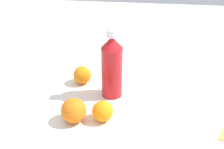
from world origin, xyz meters
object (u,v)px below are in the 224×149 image
at_px(orange_0, 82,75).
at_px(orange_1, 74,111).
at_px(water_bottle, 112,66).
at_px(orange_2, 103,111).

distance_m(orange_0, orange_1, 0.23).
bearing_deg(water_bottle, orange_1, -90.42).
height_order(orange_1, orange_2, orange_1).
height_order(water_bottle, orange_0, water_bottle).
bearing_deg(orange_1, orange_0, 5.77).
distance_m(water_bottle, orange_0, 0.16).
bearing_deg(water_bottle, orange_0, -176.59).
bearing_deg(orange_2, orange_0, 27.58).
distance_m(water_bottle, orange_1, 0.21).
xyz_separation_m(water_bottle, orange_1, (-0.16, 0.10, -0.08)).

